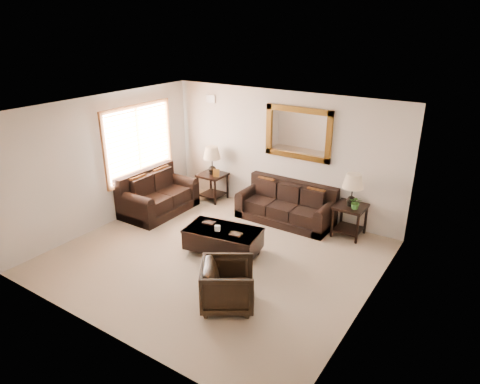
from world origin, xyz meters
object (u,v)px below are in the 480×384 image
Objects in this scene: sofa at (287,207)px; loveseat at (157,197)px; coffee_table at (223,238)px; end_table_right at (352,196)px; armchair at (228,283)px; end_table_left at (212,166)px.

loveseat reaches higher than sofa.
loveseat is at bearing 153.90° from coffee_table.
sofa is 1.56× the size of end_table_right.
sofa is 3.22m from armchair.
coffee_table is (-0.34, -1.87, -0.01)m from sofa.
end_table_left is 2.63m from coffee_table.
coffee_table is at bearing -106.41° from loveseat.
coffee_table is (-1.71, -1.94, -0.56)m from end_table_right.
armchair is (2.68, -3.22, -0.46)m from end_table_left.
sofa is at bearing -21.32° from armchair.
sofa is 1.48m from end_table_right.
loveseat is at bearing -162.71° from end_table_right.
loveseat is at bearing 26.31° from armchair.
sofa is 1.90m from coffee_table.
end_table_left is (0.63, 1.25, 0.51)m from loveseat.
end_table_right reaches higher than sofa.
loveseat is 2.42m from coffee_table.
armchair is at bearing -78.24° from sofa.
end_table_right is 1.64× the size of armchair.
armchair is at bearing -120.62° from loveseat.
armchair is (-0.71, -3.22, -0.46)m from end_table_right.
end_table_right reaches higher than loveseat.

